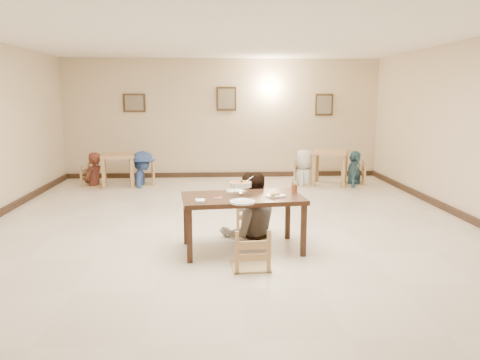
{
  "coord_description": "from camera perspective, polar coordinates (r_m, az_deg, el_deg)",
  "views": [
    {
      "loc": [
        -0.28,
        -6.99,
        2.05
      ],
      "look_at": [
        0.13,
        -0.33,
        0.86
      ],
      "focal_mm": 35.0,
      "sensor_mm": 36.0,
      "label": 1
    }
  ],
  "objects": [
    {
      "name": "wall_back",
      "position": [
        12.0,
        -2.15,
        7.48
      ],
      "size": [
        10.0,
        0.0,
        10.0
      ],
      "primitive_type": "plane",
      "rotation": [
        1.57,
        0.0,
        0.0
      ],
      "color": "beige",
      "rests_on": "floor"
    },
    {
      "name": "curry_warmer",
      "position": [
        6.24,
        0.11,
        -0.56
      ],
      "size": [
        0.32,
        0.28,
        0.26
      ],
      "color": "silver",
      "rests_on": "main_table"
    },
    {
      "name": "bg_chair_ll",
      "position": [
        11.3,
        -17.48,
        1.66
      ],
      "size": [
        0.45,
        0.45,
        0.97
      ],
      "rotation": [
        0.0,
        0.0,
        1.33
      ],
      "color": "tan",
      "rests_on": "floor"
    },
    {
      "name": "chair_far",
      "position": [
        7.04,
        0.99,
        -2.85
      ],
      "size": [
        0.44,
        0.44,
        0.95
      ],
      "rotation": [
        0.0,
        0.0,
        -0.2
      ],
      "color": "tan",
      "rests_on": "floor"
    },
    {
      "name": "bg_diner_a",
      "position": [
        11.26,
        -17.57,
        3.22
      ],
      "size": [
        0.56,
        0.68,
        1.58
      ],
      "primitive_type": "imported",
      "rotation": [
        0.0,
        0.0,
        4.34
      ],
      "color": "#55261C",
      "rests_on": "floor"
    },
    {
      "name": "baseboard_right",
      "position": [
        8.41,
        27.08,
        -4.7
      ],
      "size": [
        0.06,
        10.0,
        0.12
      ],
      "primitive_type": "cube",
      "color": "#302015",
      "rests_on": "floor"
    },
    {
      "name": "chili_dish",
      "position": [
        6.1,
        -2.71,
        -2.15
      ],
      "size": [
        0.11,
        0.11,
        0.02
      ],
      "color": "white",
      "rests_on": "main_table"
    },
    {
      "name": "chair_near",
      "position": [
        5.65,
        1.31,
        -5.98
      ],
      "size": [
        0.46,
        0.46,
        0.97
      ],
      "rotation": [
        0.0,
        0.0,
        3.19
      ],
      "color": "tan",
      "rests_on": "floor"
    },
    {
      "name": "wall_front",
      "position": [
        2.08,
        4.32,
        -5.25
      ],
      "size": [
        10.0,
        0.0,
        10.0
      ],
      "primitive_type": "plane",
      "rotation": [
        -1.57,
        0.0,
        0.0
      ],
      "color": "beige",
      "rests_on": "floor"
    },
    {
      "name": "picture_c",
      "position": [
        12.29,
        10.21,
        9.02
      ],
      "size": [
        0.45,
        0.04,
        0.55
      ],
      "color": "#3B2815",
      "rests_on": "wall_back"
    },
    {
      "name": "bg_table_right",
      "position": [
        11.17,
        10.92,
        2.76
      ],
      "size": [
        1.02,
        1.02,
        0.8
      ],
      "rotation": [
        0.0,
        0.0,
        -0.35
      ],
      "color": "tan",
      "rests_on": "floor"
    },
    {
      "name": "main_diner",
      "position": [
        6.9,
        1.23,
        0.97
      ],
      "size": [
        1.07,
        0.92,
        1.91
      ],
      "primitive_type": "imported",
      "rotation": [
        0.0,
        0.0,
        3.38
      ],
      "color": "gray",
      "rests_on": "floor"
    },
    {
      "name": "wall_sconce",
      "position": [
        12.04,
        3.66,
        11.28
      ],
      "size": [
        0.16,
        0.05,
        0.22
      ],
      "primitive_type": "cube",
      "color": "#FFD88C",
      "rests_on": "wall_back"
    },
    {
      "name": "ceiling",
      "position": [
        7.06,
        -1.24,
        17.85
      ],
      "size": [
        10.0,
        10.0,
        0.0
      ],
      "primitive_type": "plane",
      "color": "white",
      "rests_on": "wall_back"
    },
    {
      "name": "bg_diner_b",
      "position": [
        11.09,
        -11.85,
        3.47
      ],
      "size": [
        0.69,
        1.09,
        1.62
      ],
      "primitive_type": "imported",
      "rotation": [
        0.0,
        0.0,
        1.65
      ],
      "color": "#314E8D",
      "rests_on": "floor"
    },
    {
      "name": "rice_plate_far",
      "position": [
        6.49,
        -0.53,
        -1.35
      ],
      "size": [
        0.27,
        0.27,
        0.06
      ],
      "color": "white",
      "rests_on": "main_table"
    },
    {
      "name": "bg_table_left",
      "position": [
        11.15,
        -14.72,
        2.35
      ],
      "size": [
        0.88,
        0.88,
        0.75
      ],
      "rotation": [
        0.0,
        0.0,
        0.2
      ],
      "color": "tan",
      "rests_on": "floor"
    },
    {
      "name": "bg_diner_d",
      "position": [
        11.3,
        13.87,
        3.47
      ],
      "size": [
        0.67,
        1.01,
        1.6
      ],
      "primitive_type": "imported",
      "rotation": [
        0.0,
        0.0,
        1.25
      ],
      "color": "teal",
      "rests_on": "floor"
    },
    {
      "name": "bg_chair_lr",
      "position": [
        11.13,
        -11.8,
        2.12
      ],
      "size": [
        0.51,
        0.51,
        1.09
      ],
      "rotation": [
        0.0,
        0.0,
        -1.37
      ],
      "color": "tan",
      "rests_on": "floor"
    },
    {
      "name": "floor",
      "position": [
        7.29,
        -1.15,
        -6.23
      ],
      "size": [
        10.0,
        10.0,
        0.0
      ],
      "primitive_type": "plane",
      "color": "beige",
      "rests_on": "ground"
    },
    {
      "name": "picture_b",
      "position": [
        11.95,
        -1.67,
        9.87
      ],
      "size": [
        0.5,
        0.04,
        0.6
      ],
      "color": "#3B2815",
      "rests_on": "wall_back"
    },
    {
      "name": "main_table",
      "position": [
        6.25,
        0.3,
        -2.69
      ],
      "size": [
        1.68,
        1.06,
        0.75
      ],
      "rotation": [
        0.0,
        0.0,
        0.11
      ],
      "color": "#3B2215",
      "rests_on": "floor"
    },
    {
      "name": "drink_glass",
      "position": [
        6.45,
        6.64,
        -0.95
      ],
      "size": [
        0.08,
        0.08,
        0.16
      ],
      "color": "white",
      "rests_on": "main_table"
    },
    {
      "name": "bg_diner_c",
      "position": [
        11.07,
        7.93,
        3.65
      ],
      "size": [
        0.79,
        0.94,
        1.65
      ],
      "primitive_type": "imported",
      "rotation": [
        0.0,
        0.0,
        4.32
      ],
      "color": "silver",
      "rests_on": "floor"
    },
    {
      "name": "rice_plate_near",
      "position": [
        5.83,
        0.29,
        -2.65
      ],
      "size": [
        0.32,
        0.32,
        0.07
      ],
      "color": "white",
      "rests_on": "main_table"
    },
    {
      "name": "bg_chair_rr",
      "position": [
        11.33,
        13.81,
        2.03
      ],
      "size": [
        0.49,
        0.49,
        1.03
      ],
      "rotation": [
        0.0,
        0.0,
        -1.77
      ],
      "color": "tan",
      "rests_on": "floor"
    },
    {
      "name": "picture_a",
      "position": [
        12.1,
        -12.77,
        9.16
      ],
      "size": [
        0.55,
        0.04,
        0.45
      ],
      "color": "#3B2815",
      "rests_on": "wall_back"
    },
    {
      "name": "baseboard_back",
      "position": [
        12.12,
        -2.1,
        0.66
      ],
      "size": [
        8.0,
        0.06,
        0.12
      ],
      "primitive_type": "cube",
      "color": "#302015",
      "rests_on": "floor"
    },
    {
      "name": "fried_plate",
      "position": [
        6.21,
        4.35,
        -1.86
      ],
      "size": [
        0.26,
        0.26,
        0.06
      ],
      "color": "white",
      "rests_on": "main_table"
    },
    {
      "name": "napkin_cutlery",
      "position": [
        5.91,
        -4.85,
        -2.55
      ],
      "size": [
        0.14,
        0.23,
        0.03
      ],
      "color": "white",
      "rests_on": "main_table"
    },
    {
      "name": "bg_chair_rl",
      "position": [
        11.1,
        7.89,
        2.09
      ],
      "size": [
        0.49,
        0.49,
        1.04
      ],
      "rotation": [
        0.0,
        0.0,
        1.33
      ],
      "color": "tan",
      "rests_on": "floor"
    }
  ]
}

